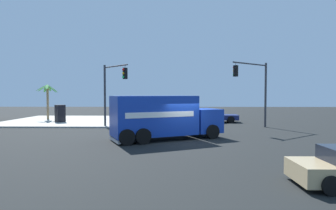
{
  "coord_description": "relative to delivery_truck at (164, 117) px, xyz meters",
  "views": [
    {
      "loc": [
        -18.51,
        0.9,
        3.13
      ],
      "look_at": [
        0.79,
        1.23,
        2.37
      ],
      "focal_mm": 29.56,
      "sensor_mm": 36.0,
      "label": 1
    }
  ],
  "objects": [
    {
      "name": "ground_plane",
      "position": [
        -0.56,
        -1.54,
        -1.56
      ],
      "size": [
        100.0,
        100.0,
        0.0
      ],
      "primitive_type": "plane",
      "color": "black"
    },
    {
      "name": "sidewalk_corner_far",
      "position": [
        12.64,
        11.65,
        -1.49
      ],
      "size": [
        12.89,
        12.89,
        0.14
      ],
      "primitive_type": "cube",
      "color": "#B2ADA0",
      "rests_on": "ground"
    },
    {
      "name": "delivery_truck",
      "position": [
        0.0,
        0.0,
        0.0
      ],
      "size": [
        5.57,
        8.03,
        3.02
      ],
      "color": "#1438AD",
      "rests_on": "ground"
    },
    {
      "name": "traffic_light_primary",
      "position": [
        6.26,
        -8.2,
        2.47
      ],
      "size": [
        3.11,
        3.87,
        6.07
      ],
      "color": "#38383D",
      "rests_on": "ground"
    },
    {
      "name": "traffic_light_secondary",
      "position": [
        6.01,
        4.94,
        2.34
      ],
      "size": [
        2.88,
        2.74,
        5.73
      ],
      "color": "#38383D",
      "rests_on": "sidewalk_corner_far"
    },
    {
      "name": "pickup_navy",
      "position": [
        11.98,
        -5.25,
        -0.83
      ],
      "size": [
        2.52,
        5.32,
        1.38
      ],
      "color": "navy",
      "rests_on": "ground"
    },
    {
      "name": "vending_machine_red",
      "position": [
        10.36,
        11.47,
        -0.49
      ],
      "size": [
        1.17,
        1.16,
        1.85
      ],
      "color": "black",
      "rests_on": "sidewalk_corner_far"
    },
    {
      "name": "palm_tree_far",
      "position": [
        13.47,
        14.23,
        1.49
      ],
      "size": [
        2.66,
        2.48,
        4.16
      ],
      "color": "#7A6647",
      "rests_on": "sidewalk_corner_far"
    }
  ]
}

